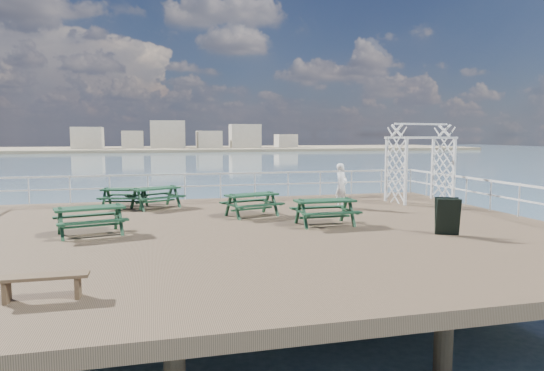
{
  "coord_description": "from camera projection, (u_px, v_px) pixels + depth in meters",
  "views": [
    {
      "loc": [
        -2.78,
        -13.26,
        2.67
      ],
      "look_at": [
        0.84,
        1.26,
        1.1
      ],
      "focal_mm": 32.0,
      "sensor_mm": 36.0,
      "label": 1
    }
  ],
  "objects": [
    {
      "name": "sandwich_board",
      "position": [
        447.0,
        217.0,
        12.93
      ],
      "size": [
        0.75,
        0.66,
        1.01
      ],
      "rotation": [
        0.0,
        0.0,
        -0.4
      ],
      "color": "black",
      "rests_on": "ground"
    },
    {
      "name": "ground",
      "position": [
        254.0,
        234.0,
        13.76
      ],
      "size": [
        18.0,
        14.0,
        0.3
      ],
      "primitive_type": "cube",
      "color": "brown",
      "rests_on": "ground"
    },
    {
      "name": "picnic_table_b",
      "position": [
        125.0,
        194.0,
        17.78
      ],
      "size": [
        1.92,
        1.69,
        0.8
      ],
      "rotation": [
        0.0,
        0.0,
        -0.25
      ],
      "color": "#14371F",
      "rests_on": "ground"
    },
    {
      "name": "sea_backdrop",
      "position": [
        203.0,
        145.0,
        146.19
      ],
      "size": [
        300.0,
        300.0,
        9.2
      ],
      "color": "#466275",
      "rests_on": "ground"
    },
    {
      "name": "trellis_arbor",
      "position": [
        420.0,
        167.0,
        19.29
      ],
      "size": [
        2.67,
        1.66,
        3.13
      ],
      "rotation": [
        0.0,
        0.0,
        0.13
      ],
      "color": "silver",
      "rests_on": "ground"
    },
    {
      "name": "picnic_table_c",
      "position": [
        252.0,
        200.0,
        15.93
      ],
      "size": [
        2.05,
        1.83,
        0.84
      ],
      "rotation": [
        0.0,
        0.0,
        0.3
      ],
      "color": "#14371F",
      "rests_on": "ground"
    },
    {
      "name": "person",
      "position": [
        341.0,
        186.0,
        17.78
      ],
      "size": [
        0.71,
        0.67,
        1.63
      ],
      "primitive_type": "imported",
      "rotation": [
        0.0,
        0.0,
        0.66
      ],
      "color": "white",
      "rests_on": "ground"
    },
    {
      "name": "picnic_table_e",
      "position": [
        325.0,
        207.0,
        14.34
      ],
      "size": [
        1.8,
        1.46,
        0.86
      ],
      "rotation": [
        0.0,
        0.0,
        0.02
      ],
      "color": "#14371F",
      "rests_on": "ground"
    },
    {
      "name": "picnic_table_d",
      "position": [
        90.0,
        215.0,
        12.93
      ],
      "size": [
        2.06,
        1.81,
        0.86
      ],
      "rotation": [
        0.0,
        0.0,
        0.25
      ],
      "color": "#14371F",
      "rests_on": "ground"
    },
    {
      "name": "railing",
      "position": [
        236.0,
        189.0,
        16.11
      ],
      "size": [
        17.77,
        13.76,
        1.1
      ],
      "color": "silver",
      "rests_on": "ground"
    },
    {
      "name": "picnic_table_a",
      "position": [
        155.0,
        193.0,
        17.71
      ],
      "size": [
        2.19,
        2.04,
        0.85
      ],
      "rotation": [
        0.0,
        0.0,
        0.47
      ],
      "color": "#14371F",
      "rests_on": "ground"
    },
    {
      "name": "flat_bench_near",
      "position": [
        42.0,
        281.0,
        7.85
      ],
      "size": [
        1.43,
        0.35,
        0.41
      ],
      "rotation": [
        0.0,
        0.0,
        -0.01
      ],
      "color": "brown",
      "rests_on": "ground"
    }
  ]
}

